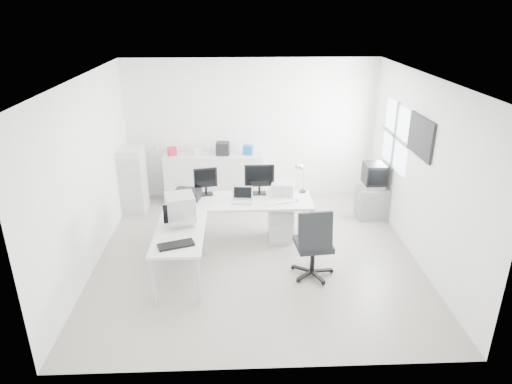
{
  "coord_description": "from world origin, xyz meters",
  "views": [
    {
      "loc": [
        -0.28,
        -6.41,
        3.75
      ],
      "look_at": [
        0.0,
        0.2,
        1.0
      ],
      "focal_mm": 32.0,
      "sensor_mm": 36.0,
      "label": 1
    }
  ],
  "objects_px": {
    "lcd_monitor_small": "(206,181)",
    "crt_monitor": "(180,211)",
    "laptop": "(242,197)",
    "lcd_monitor_large": "(259,180)",
    "inkjet_printer": "(187,194)",
    "drawer_pedestal": "(280,222)",
    "tv_cabinet": "(372,202)",
    "crt_tv": "(375,176)",
    "laser_printer": "(283,188)",
    "office_chair": "(313,241)",
    "filing_cabinet": "(133,180)",
    "main_desk": "(239,220)",
    "sideboard": "(214,178)",
    "side_desk": "(181,255)"
  },
  "relations": [
    {
      "from": "main_desk",
      "to": "side_desk",
      "type": "distance_m",
      "value": 1.39
    },
    {
      "from": "inkjet_printer",
      "to": "crt_monitor",
      "type": "relative_size",
      "value": 0.98
    },
    {
      "from": "laptop",
      "to": "tv_cabinet",
      "type": "relative_size",
      "value": 0.51
    },
    {
      "from": "lcd_monitor_large",
      "to": "laptop",
      "type": "relative_size",
      "value": 1.68
    },
    {
      "from": "laptop",
      "to": "crt_monitor",
      "type": "height_order",
      "value": "crt_monitor"
    },
    {
      "from": "lcd_monitor_large",
      "to": "office_chair",
      "type": "bearing_deg",
      "value": -63.49
    },
    {
      "from": "drawer_pedestal",
      "to": "crt_monitor",
      "type": "bearing_deg",
      "value": -149.86
    },
    {
      "from": "lcd_monitor_small",
      "to": "crt_tv",
      "type": "bearing_deg",
      "value": -0.88
    },
    {
      "from": "laptop",
      "to": "crt_monitor",
      "type": "bearing_deg",
      "value": -133.6
    },
    {
      "from": "side_desk",
      "to": "laser_printer",
      "type": "bearing_deg",
      "value": 39.52
    },
    {
      "from": "main_desk",
      "to": "tv_cabinet",
      "type": "xyz_separation_m",
      "value": [
        2.49,
        0.82,
        -0.07
      ]
    },
    {
      "from": "office_chair",
      "to": "lcd_monitor_large",
      "type": "bearing_deg",
      "value": 111.94
    },
    {
      "from": "laser_printer",
      "to": "office_chair",
      "type": "height_order",
      "value": "office_chair"
    },
    {
      "from": "office_chair",
      "to": "tv_cabinet",
      "type": "relative_size",
      "value": 1.88
    },
    {
      "from": "side_desk",
      "to": "inkjet_printer",
      "type": "relative_size",
      "value": 3.34
    },
    {
      "from": "drawer_pedestal",
      "to": "filing_cabinet",
      "type": "bearing_deg",
      "value": 154.83
    },
    {
      "from": "drawer_pedestal",
      "to": "crt_monitor",
      "type": "height_order",
      "value": "crt_monitor"
    },
    {
      "from": "inkjet_printer",
      "to": "laser_printer",
      "type": "bearing_deg",
      "value": 16.34
    },
    {
      "from": "crt_tv",
      "to": "filing_cabinet",
      "type": "bearing_deg",
      "value": 173.57
    },
    {
      "from": "filing_cabinet",
      "to": "inkjet_printer",
      "type": "bearing_deg",
      "value": -46.54
    },
    {
      "from": "side_desk",
      "to": "filing_cabinet",
      "type": "relative_size",
      "value": 1.12
    },
    {
      "from": "lcd_monitor_large",
      "to": "drawer_pedestal",
      "type": "bearing_deg",
      "value": -31.05
    },
    {
      "from": "laptop",
      "to": "lcd_monitor_small",
      "type": "bearing_deg",
      "value": 156.34
    },
    {
      "from": "lcd_monitor_large",
      "to": "filing_cabinet",
      "type": "relative_size",
      "value": 0.41
    },
    {
      "from": "lcd_monitor_large",
      "to": "crt_monitor",
      "type": "distance_m",
      "value": 1.63
    },
    {
      "from": "drawer_pedestal",
      "to": "inkjet_printer",
      "type": "height_order",
      "value": "inkjet_printer"
    },
    {
      "from": "laptop",
      "to": "office_chair",
      "type": "height_order",
      "value": "office_chair"
    },
    {
      "from": "sideboard",
      "to": "main_desk",
      "type": "bearing_deg",
      "value": -74.25
    },
    {
      "from": "tv_cabinet",
      "to": "crt_tv",
      "type": "relative_size",
      "value": 1.2
    },
    {
      "from": "lcd_monitor_small",
      "to": "sideboard",
      "type": "height_order",
      "value": "lcd_monitor_small"
    },
    {
      "from": "laser_printer",
      "to": "crt_tv",
      "type": "xyz_separation_m",
      "value": [
        1.74,
        0.6,
        -0.03
      ]
    },
    {
      "from": "sideboard",
      "to": "filing_cabinet",
      "type": "height_order",
      "value": "filing_cabinet"
    },
    {
      "from": "laser_printer",
      "to": "filing_cabinet",
      "type": "xyz_separation_m",
      "value": [
        -2.76,
        1.1,
        -0.23
      ]
    },
    {
      "from": "lcd_monitor_small",
      "to": "laser_printer",
      "type": "xyz_separation_m",
      "value": [
        1.3,
        -0.03,
        -0.14
      ]
    },
    {
      "from": "drawer_pedestal",
      "to": "side_desk",
      "type": "bearing_deg",
      "value": -143.43
    },
    {
      "from": "crt_tv",
      "to": "inkjet_printer",
      "type": "bearing_deg",
      "value": -167.91
    },
    {
      "from": "lcd_monitor_small",
      "to": "lcd_monitor_large",
      "type": "xyz_separation_m",
      "value": [
        0.9,
        0.0,
        0.01
      ]
    },
    {
      "from": "crt_monitor",
      "to": "filing_cabinet",
      "type": "distance_m",
      "value": 2.49
    },
    {
      "from": "crt_monitor",
      "to": "laptop",
      "type": "bearing_deg",
      "value": 25.55
    },
    {
      "from": "drawer_pedestal",
      "to": "tv_cabinet",
      "type": "height_order",
      "value": "tv_cabinet"
    },
    {
      "from": "main_desk",
      "to": "tv_cabinet",
      "type": "relative_size",
      "value": 3.99
    },
    {
      "from": "lcd_monitor_small",
      "to": "crt_monitor",
      "type": "height_order",
      "value": "lcd_monitor_small"
    },
    {
      "from": "sideboard",
      "to": "laptop",
      "type": "bearing_deg",
      "value": -73.63
    },
    {
      "from": "side_desk",
      "to": "filing_cabinet",
      "type": "height_order",
      "value": "filing_cabinet"
    },
    {
      "from": "inkjet_printer",
      "to": "laptop",
      "type": "height_order",
      "value": "laptop"
    },
    {
      "from": "lcd_monitor_small",
      "to": "inkjet_printer",
      "type": "bearing_deg",
      "value": -164.86
    },
    {
      "from": "sideboard",
      "to": "lcd_monitor_large",
      "type": "bearing_deg",
      "value": -60.79
    },
    {
      "from": "inkjet_printer",
      "to": "laser_printer",
      "type": "relative_size",
      "value": 1.12
    },
    {
      "from": "office_chair",
      "to": "sideboard",
      "type": "distance_m",
      "value": 3.28
    },
    {
      "from": "inkjet_printer",
      "to": "crt_monitor",
      "type": "distance_m",
      "value": 0.96
    }
  ]
}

